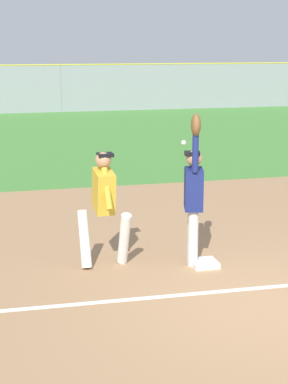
# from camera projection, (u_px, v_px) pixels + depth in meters

# --- Properties ---
(ground_plane) EXTENTS (75.17, 75.17, 0.00)m
(ground_plane) POSITION_uv_depth(u_px,v_px,m) (270.00, 305.00, 7.91)
(ground_plane) COLOR #A37A54
(outfield_grass) EXTENTS (46.96, 16.03, 0.01)m
(outfield_grass) POSITION_uv_depth(u_px,v_px,m) (87.00, 136.00, 22.15)
(outfield_grass) COLOR #478438
(outfield_grass) RESTS_ON ground_plane
(first_base) EXTENTS (0.38, 0.38, 0.08)m
(first_base) POSITION_uv_depth(u_px,v_px,m) (204.00, 263.00, 9.28)
(first_base) COLOR white
(first_base) RESTS_ON ground_plane
(fielder) EXTENTS (0.36, 0.89, 2.28)m
(fielder) POSITION_uv_depth(u_px,v_px,m) (194.00, 191.00, 9.12)
(fielder) COLOR silver
(fielder) RESTS_ON ground_plane
(runner) EXTENTS (0.73, 0.84, 1.72)m
(runner) POSITION_uv_depth(u_px,v_px,m) (104.00, 201.00, 9.05)
(runner) COLOR white
(runner) RESTS_ON ground_plane
(baseball) EXTENTS (0.07, 0.07, 0.07)m
(baseball) POSITION_uv_depth(u_px,v_px,m) (184.00, 143.00, 9.35)
(baseball) COLOR white
(outfield_fence) EXTENTS (47.04, 0.08, 2.25)m
(outfield_fence) POSITION_uv_depth(u_px,v_px,m) (61.00, 88.00, 29.46)
(outfield_fence) COLOR #93999E
(outfield_fence) RESTS_ON ground_plane
(parked_car_green) EXTENTS (4.44, 2.20, 1.25)m
(parked_car_green) POSITION_uv_depth(u_px,v_px,m) (83.00, 90.00, 34.51)
(parked_car_green) COLOR #1E6B33
(parked_car_green) RESTS_ON ground_plane
(parked_car_tan) EXTENTS (4.57, 2.47, 1.25)m
(parked_car_tan) POSITION_uv_depth(u_px,v_px,m) (188.00, 88.00, 35.95)
(parked_car_tan) COLOR tan
(parked_car_tan) RESTS_ON ground_plane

